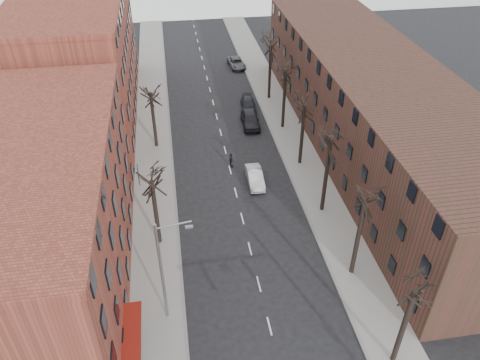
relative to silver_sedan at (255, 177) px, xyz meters
name	(u,v)px	position (x,y,z in m)	size (l,w,h in m)	color
sidewalk_left	(153,142)	(-10.17, 9.69, -0.63)	(4.00, 90.00, 0.15)	gray
sidewalk_right	(288,131)	(5.83, 9.69, -0.63)	(4.00, 90.00, 0.15)	gray
building_left_near	(35,223)	(-18.17, -10.31, 5.29)	(12.00, 26.00, 12.00)	brown
building_left_far	(79,59)	(-18.17, 18.69, 6.29)	(12.00, 28.00, 14.00)	brown
building_right	(374,108)	(13.83, 4.69, 4.29)	(12.00, 50.00, 10.00)	#452720
tree_right_a	(392,360)	(5.43, -21.31, -0.71)	(5.20, 5.20, 10.00)	black
tree_right_b	(351,273)	(5.43, -13.31, -0.71)	(5.20, 5.20, 10.80)	black
tree_right_c	(321,210)	(5.43, -5.31, -0.71)	(5.20, 5.20, 11.60)	black
tree_right_d	(299,163)	(5.43, 2.69, -0.71)	(5.20, 5.20, 10.00)	black
tree_right_e	(282,127)	(5.43, 10.69, -0.71)	(5.20, 5.20, 10.80)	black
tree_right_f	(269,98)	(5.43, 18.69, -0.71)	(5.20, 5.20, 11.60)	black
tree_left_a	(160,242)	(-9.77, -7.31, -0.71)	(5.20, 5.20, 9.50)	black
tree_left_b	(157,146)	(-9.77, 8.69, -0.71)	(5.20, 5.20, 9.50)	black
streetlight	(164,269)	(-9.20, -15.31, 4.31)	(2.45, 0.22, 9.03)	slate
silver_sedan	(255,177)	(0.00, 0.00, 0.00)	(1.49, 4.29, 1.41)	silver
parked_car_near	(250,119)	(1.63, 11.82, 0.16)	(2.04, 5.06, 1.72)	black
parked_car_mid	(248,104)	(2.15, 16.12, -0.06)	(1.80, 4.44, 1.29)	black
parked_car_far	(237,63)	(2.77, 30.13, -0.04)	(2.20, 4.76, 1.32)	#4F5256
pedestrian_crossing	(231,160)	(-1.97, 3.25, 0.14)	(1.00, 0.42, 1.70)	black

